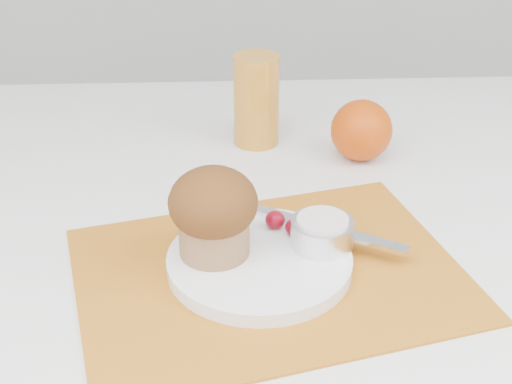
{
  "coord_description": "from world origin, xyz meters",
  "views": [
    {
      "loc": [
        -0.11,
        -0.72,
        1.2
      ],
      "look_at": [
        -0.08,
        -0.03,
        0.8
      ],
      "focal_mm": 50.0,
      "sensor_mm": 36.0,
      "label": 1
    }
  ],
  "objects_px": {
    "orange": "(361,130)",
    "juice_glass": "(256,100)",
    "plate": "(259,262)",
    "muffin": "(213,211)"
  },
  "relations": [
    {
      "from": "juice_glass",
      "to": "muffin",
      "type": "xyz_separation_m",
      "value": [
        -0.06,
        -0.3,
        0.0
      ]
    },
    {
      "from": "muffin",
      "to": "juice_glass",
      "type": "bearing_deg",
      "value": 79.21
    },
    {
      "from": "plate",
      "to": "muffin",
      "type": "bearing_deg",
      "value": 168.67
    },
    {
      "from": "orange",
      "to": "muffin",
      "type": "relative_size",
      "value": 0.86
    },
    {
      "from": "orange",
      "to": "muffin",
      "type": "bearing_deg",
      "value": -128.68
    },
    {
      "from": "orange",
      "to": "muffin",
      "type": "xyz_separation_m",
      "value": [
        -0.2,
        -0.25,
        0.03
      ]
    },
    {
      "from": "plate",
      "to": "orange",
      "type": "relative_size",
      "value": 2.34
    },
    {
      "from": "juice_glass",
      "to": "plate",
      "type": "bearing_deg",
      "value": -92.03
    },
    {
      "from": "plate",
      "to": "juice_glass",
      "type": "distance_m",
      "value": 0.32
    },
    {
      "from": "orange",
      "to": "juice_glass",
      "type": "xyz_separation_m",
      "value": [
        -0.14,
        0.06,
        0.02
      ]
    }
  ]
}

